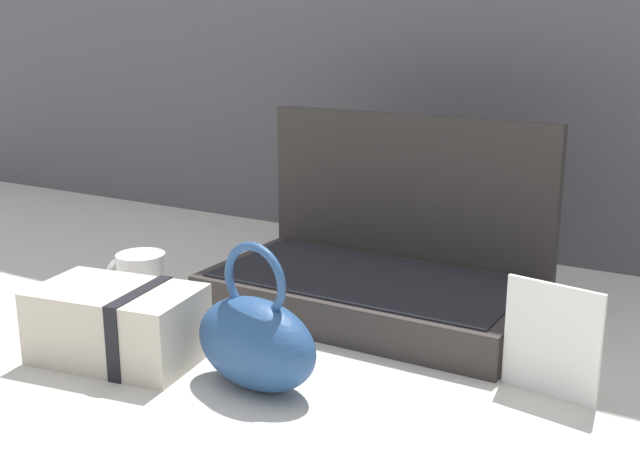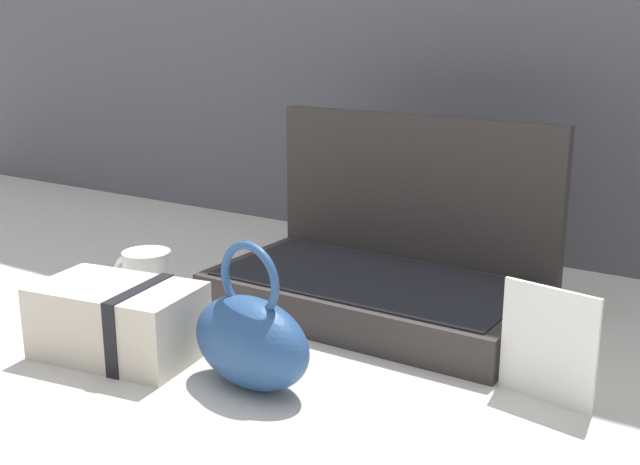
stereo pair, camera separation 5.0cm
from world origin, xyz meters
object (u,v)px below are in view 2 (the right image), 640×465
at_px(open_suitcase, 384,269).
at_px(cream_toiletry_bag, 120,321).
at_px(info_card_left, 548,345).
at_px(teal_pouch_handbag, 251,339).
at_px(coffee_mug, 147,280).

distance_m(open_suitcase, cream_toiletry_bag, 0.43).
bearing_deg(info_card_left, teal_pouch_handbag, -144.08).
bearing_deg(open_suitcase, cream_toiletry_bag, -121.56).
bearing_deg(coffee_mug, open_suitcase, 32.26).
bearing_deg(open_suitcase, teal_pouch_handbag, -91.57).
xyz_separation_m(open_suitcase, teal_pouch_handbag, (-0.01, -0.34, -0.00)).
height_order(cream_toiletry_bag, info_card_left, info_card_left).
distance_m(teal_pouch_handbag, info_card_left, 0.37).
bearing_deg(teal_pouch_handbag, info_card_left, 26.78).
xyz_separation_m(open_suitcase, info_card_left, (0.33, -0.18, 0.01)).
relative_size(teal_pouch_handbag, cream_toiletry_bag, 0.80).
bearing_deg(info_card_left, cream_toiletry_bag, -151.67).
height_order(open_suitcase, teal_pouch_handbag, open_suitcase).
bearing_deg(cream_toiletry_bag, coffee_mug, 123.80).
height_order(open_suitcase, cream_toiletry_bag, open_suitcase).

